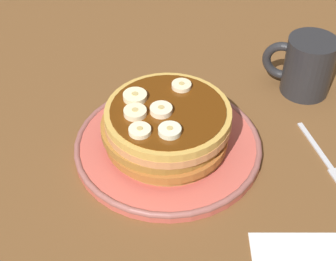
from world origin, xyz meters
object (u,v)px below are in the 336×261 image
(plate, at_px, (168,145))
(banana_slice_3, at_px, (135,97))
(banana_slice_1, at_px, (170,131))
(banana_slice_2, at_px, (135,113))
(banana_slice_5, at_px, (140,131))
(coffee_mug, at_px, (306,65))
(banana_slice_0, at_px, (161,110))
(fork, at_px, (324,157))
(banana_slice_4, at_px, (184,86))
(pancake_stack, at_px, (167,127))

(plate, distance_m, banana_slice_3, 0.08)
(banana_slice_1, distance_m, banana_slice_2, 0.06)
(banana_slice_5, bearing_deg, banana_slice_1, -159.76)
(banana_slice_2, xyz_separation_m, coffee_mug, (-0.18, -0.23, -0.03))
(plate, xyz_separation_m, coffee_mug, (-0.15, -0.20, 0.04))
(banana_slice_0, bearing_deg, banana_slice_3, -17.13)
(coffee_mug, distance_m, fork, 0.16)
(banana_slice_1, xyz_separation_m, banana_slice_3, (0.07, -0.05, 0.00))
(banana_slice_4, height_order, coffee_mug, coffee_mug)
(banana_slice_1, bearing_deg, coffee_mug, -118.05)
(banana_slice_3, bearing_deg, banana_slice_5, 118.95)
(banana_slice_1, relative_size, banana_slice_4, 1.07)
(banana_slice_2, xyz_separation_m, fork, (-0.24, -0.08, -0.07))
(plate, distance_m, banana_slice_4, 0.08)
(banana_slice_2, relative_size, coffee_mug, 0.27)
(plate, relative_size, banana_slice_4, 9.56)
(pancake_stack, xyz_separation_m, banana_slice_2, (0.03, 0.02, 0.03))
(fork, bearing_deg, pancake_stack, 16.78)
(banana_slice_5, distance_m, coffee_mug, 0.30)
(pancake_stack, xyz_separation_m, banana_slice_4, (-0.00, -0.05, 0.03))
(banana_slice_0, bearing_deg, pancake_stack, -134.09)
(banana_slice_0, distance_m, coffee_mug, 0.26)
(banana_slice_1, bearing_deg, plate, -66.02)
(banana_slice_3, relative_size, coffee_mug, 0.29)
(coffee_mug, height_order, fork, coffee_mug)
(banana_slice_0, distance_m, banana_slice_5, 0.05)
(pancake_stack, xyz_separation_m, coffee_mug, (-0.15, -0.20, 0.00))
(banana_slice_4, xyz_separation_m, banana_slice_5, (0.02, 0.10, 0.00))
(plate, distance_m, banana_slice_2, 0.08)
(pancake_stack, relative_size, coffee_mug, 1.61)
(banana_slice_1, distance_m, banana_slice_4, 0.09)
(banana_slice_5, bearing_deg, banana_slice_4, -100.68)
(banana_slice_0, bearing_deg, banana_slice_4, -99.22)
(banana_slice_3, bearing_deg, pancake_stack, 170.87)
(pancake_stack, distance_m, banana_slice_3, 0.06)
(banana_slice_2, xyz_separation_m, banana_slice_3, (0.01, -0.03, 0.00))
(banana_slice_3, distance_m, banana_slice_4, 0.07)
(banana_slice_1, height_order, banana_slice_3, same)
(banana_slice_4, distance_m, fork, 0.21)
(plate, distance_m, pancake_stack, 0.03)
(banana_slice_1, height_order, fork, banana_slice_1)
(coffee_mug, bearing_deg, fork, 111.89)
(banana_slice_3, height_order, banana_slice_5, banana_slice_3)
(banana_slice_4, xyz_separation_m, fork, (-0.20, -0.01, -0.07))
(banana_slice_3, xyz_separation_m, banana_slice_5, (-0.03, 0.06, -0.00))
(banana_slice_0, distance_m, banana_slice_3, 0.04)
(fork, bearing_deg, banana_slice_1, 28.22)
(pancake_stack, height_order, banana_slice_5, banana_slice_5)
(plate, xyz_separation_m, banana_slice_0, (0.01, 0.01, 0.07))
(banana_slice_4, distance_m, coffee_mug, 0.21)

